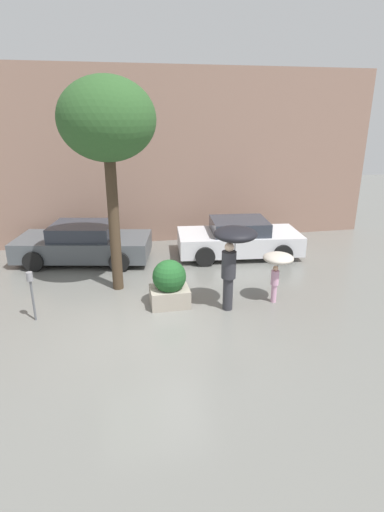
{
  "coord_description": "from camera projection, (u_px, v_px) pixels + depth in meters",
  "views": [
    {
      "loc": [
        -0.64,
        -7.78,
        4.48
      ],
      "look_at": [
        1.25,
        1.6,
        1.05
      ],
      "focal_mm": 28.0,
      "sensor_mm": 36.0,
      "label": 1
    }
  ],
  "objects": [
    {
      "name": "street_tree",
      "position": [
        107.0,
        122.0,
        9.41
      ],
      "size": [
        2.33,
        2.33,
        5.34
      ],
      "color": "#423323",
      "rests_on": "ground"
    },
    {
      "name": "parked_car_far",
      "position": [
        239.0,
        238.0,
        13.2
      ],
      "size": [
        4.14,
        2.36,
        1.22
      ],
      "rotation": [
        0.0,
        0.0,
        1.46
      ],
      "color": "silver",
      "rests_on": "ground"
    },
    {
      "name": "building_facade",
      "position": [
        129.0,
        159.0,
        13.8
      ],
      "size": [
        18.0,
        0.3,
        6.0
      ],
      "color": "#8C6B5B",
      "rests_on": "ground"
    },
    {
      "name": "person_adult",
      "position": [
        233.0,
        246.0,
        9.2
      ],
      "size": [
        1.01,
        1.01,
        2.04
      ],
      "rotation": [
        0.0,
        0.0,
        0.28
      ],
      "color": "#2D2D33",
      "rests_on": "ground"
    },
    {
      "name": "person_child",
      "position": [
        278.0,
        262.0,
        9.76
      ],
      "size": [
        0.75,
        0.75,
        1.27
      ],
      "rotation": [
        0.0,
        0.0,
        0.6
      ],
      "color": "#D199B7",
      "rests_on": "ground"
    },
    {
      "name": "parking_meter",
      "position": [
        31.0,
        286.0,
        8.89
      ],
      "size": [
        0.14,
        0.14,
        1.18
      ],
      "color": "#595B60",
      "rests_on": "ground"
    },
    {
      "name": "parked_car_near",
      "position": [
        84.0,
        243.0,
        12.7
      ],
      "size": [
        4.44,
        2.66,
        1.22
      ],
      "rotation": [
        0.0,
        0.0,
        1.36
      ],
      "color": "#4C5156",
      "rests_on": "ground"
    },
    {
      "name": "ground_plane",
      "position": [
        151.0,
        328.0,
        8.81
      ],
      "size": [
        40.0,
        40.0,
        0.0
      ],
      "primitive_type": "plane",
      "color": "slate"
    },
    {
      "name": "planter_box",
      "position": [
        169.0,
        284.0,
        9.71
      ],
      "size": [
        0.94,
        0.82,
        1.17
      ],
      "color": "#9E9384",
      "rests_on": "ground"
    }
  ]
}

